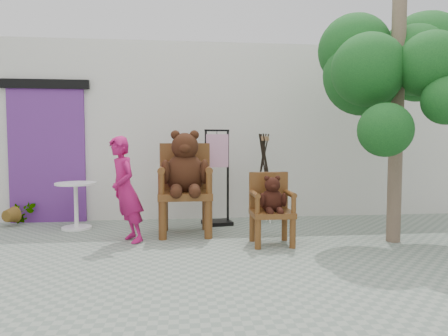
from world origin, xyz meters
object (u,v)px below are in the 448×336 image
at_px(chair_small, 271,202).
at_px(cafe_table, 76,200).
at_px(display_stand, 217,188).
at_px(tree, 397,66).
at_px(person, 126,190).
at_px(chair_big, 185,175).
at_px(stool_bucket, 264,184).

relative_size(chair_small, cafe_table, 1.31).
distance_m(chair_small, display_stand, 1.40).
xyz_separation_m(cafe_table, display_stand, (2.16, 0.07, 0.14)).
height_order(display_stand, tree, tree).
xyz_separation_m(person, display_stand, (1.28, 1.01, -0.11)).
xyz_separation_m(cafe_table, tree, (4.49, -1.03, 1.91)).
distance_m(person, display_stand, 1.64).
relative_size(person, display_stand, 0.92).
distance_m(chair_big, chair_small, 1.33).
bearing_deg(display_stand, person, -151.71).
xyz_separation_m(person, tree, (3.62, -0.09, 1.65)).
bearing_deg(stool_bucket, display_stand, -174.44).
bearing_deg(tree, chair_small, -174.52).
distance_m(display_stand, tree, 3.13).
bearing_deg(cafe_table, chair_small, -23.62).
height_order(person, cafe_table, person).
relative_size(person, tree, 0.44).
bearing_deg(display_stand, cafe_table, 171.87).
relative_size(chair_small, stool_bucket, 0.63).
xyz_separation_m(chair_big, display_stand, (0.51, 0.59, -0.27)).
bearing_deg(tree, stool_bucket, 143.09).
bearing_deg(tree, person, 178.56).
height_order(chair_big, stool_bucket, chair_big).
relative_size(cafe_table, tree, 0.22).
bearing_deg(chair_small, chair_big, 148.33).
bearing_deg(person, display_stand, 98.25).
bearing_deg(chair_big, person, -151.54).
xyz_separation_m(person, cafe_table, (-0.87, 0.94, -0.25)).
bearing_deg(chair_small, display_stand, 114.94).
height_order(chair_small, cafe_table, chair_small).
bearing_deg(stool_bucket, tree, -36.91).
distance_m(cafe_table, stool_bucket, 2.94).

